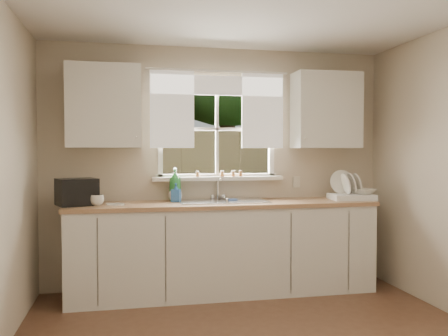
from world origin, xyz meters
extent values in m
cube|color=beige|center=(0.00, 2.00, 0.57)|extent=(3.60, 0.02, 1.15)
cube|color=beige|center=(0.00, 2.00, 2.33)|extent=(3.60, 0.02, 0.35)
cube|color=beige|center=(-1.20, 2.00, 1.65)|extent=(1.20, 0.02, 1.00)
cube|color=beige|center=(1.20, 2.00, 1.65)|extent=(1.20, 0.02, 1.00)
cube|color=white|center=(0.00, 2.02, 1.15)|extent=(1.30, 0.06, 0.05)
cube|color=white|center=(0.00, 2.02, 2.15)|extent=(1.30, 0.06, 0.05)
cube|color=white|center=(-0.60, 2.02, 1.65)|extent=(0.05, 0.06, 1.05)
cube|color=white|center=(0.60, 2.02, 1.65)|extent=(0.05, 0.06, 1.05)
cube|color=white|center=(0.00, 2.02, 1.65)|extent=(0.03, 0.04, 1.00)
cube|color=white|center=(0.00, 2.02, 1.65)|extent=(1.20, 0.04, 0.03)
cube|color=white|center=(0.00, 1.96, 1.13)|extent=(1.38, 0.14, 0.04)
cylinder|color=white|center=(0.00, 1.94, 2.25)|extent=(1.50, 0.02, 0.02)
cube|color=white|center=(-0.48, 1.95, 1.85)|extent=(0.45, 0.02, 0.80)
cube|color=white|center=(0.48, 1.95, 1.85)|extent=(0.45, 0.02, 0.80)
cube|color=white|center=(0.00, 1.95, 2.10)|extent=(1.40, 0.02, 0.20)
cube|color=silver|center=(0.00, 1.68, 0.43)|extent=(3.00, 0.62, 0.87)
cube|color=#A97C54|center=(0.00, 1.68, 0.89)|extent=(3.04, 0.65, 0.04)
cube|color=silver|center=(-1.15, 1.82, 1.85)|extent=(0.70, 0.33, 0.80)
cube|color=silver|center=(1.15, 1.82, 1.85)|extent=(0.70, 0.33, 0.80)
cube|color=beige|center=(0.88, 1.99, 1.08)|extent=(0.08, 0.01, 0.12)
cylinder|color=brown|center=(0.16, 1.94, 1.18)|extent=(0.04, 0.04, 0.06)
cylinder|color=brown|center=(-0.22, 1.94, 1.18)|extent=(0.04, 0.04, 0.06)
cylinder|color=brown|center=(0.04, 1.94, 1.18)|extent=(0.04, 0.04, 0.06)
cylinder|color=brown|center=(0.24, 1.94, 1.18)|extent=(0.04, 0.04, 0.06)
cube|color=#335421|center=(0.00, 7.00, -0.02)|extent=(20.00, 10.00, 0.02)
cube|color=olive|center=(0.00, 5.00, 0.90)|extent=(8.00, 0.10, 1.80)
cube|color=maroon|center=(-1.20, 8.50, 1.10)|extent=(3.00, 3.00, 2.20)
cube|color=black|center=(-1.20, 8.50, 2.35)|extent=(3.20, 3.20, 0.30)
cylinder|color=#423021|center=(1.40, 8.00, 1.60)|extent=(0.36, 0.36, 3.20)
sphere|color=#214716|center=(1.40, 8.00, 4.00)|extent=(4.00, 4.00, 4.00)
sphere|color=#214716|center=(0.30, 9.50, 4.50)|extent=(3.20, 3.20, 3.20)
cube|color=#B7B7BC|center=(0.00, 1.71, 0.83)|extent=(0.84, 0.46, 0.18)
cube|color=#B7B7BC|center=(0.00, 1.71, 0.92)|extent=(0.88, 0.50, 0.01)
cube|color=#B7B7BC|center=(0.00, 1.71, 0.89)|extent=(0.02, 0.41, 0.14)
cylinder|color=silver|center=(0.00, 1.96, 1.02)|extent=(0.03, 0.03, 0.22)
cylinder|color=silver|center=(0.00, 1.88, 1.13)|extent=(0.02, 0.18, 0.02)
sphere|color=silver|center=(-0.06, 1.96, 0.94)|extent=(0.05, 0.05, 0.05)
sphere|color=silver|center=(0.06, 1.96, 0.94)|extent=(0.05, 0.05, 0.05)
cube|color=white|center=(1.36, 1.64, 0.94)|extent=(0.46, 0.37, 0.06)
cylinder|color=white|center=(1.31, 1.76, 1.09)|extent=(0.27, 0.10, 0.25)
cylinder|color=white|center=(1.30, 1.65, 1.08)|extent=(0.09, 0.23, 0.22)
cylinder|color=white|center=(1.36, 1.64, 1.08)|extent=(0.09, 0.23, 0.22)
cylinder|color=white|center=(1.42, 1.64, 1.08)|extent=(0.09, 0.23, 0.22)
imported|color=white|center=(1.48, 1.60, 1.00)|extent=(0.31, 0.31, 0.06)
imported|color=#2A8234|center=(-0.46, 1.88, 1.08)|extent=(0.14, 0.14, 0.34)
imported|color=#2E65AD|center=(-0.46, 1.80, 1.00)|extent=(0.11, 0.11, 0.19)
imported|color=beige|center=(-0.46, 1.87, 1.00)|extent=(0.17, 0.17, 0.18)
cylinder|color=white|center=(-1.05, 1.63, 0.92)|extent=(0.17, 0.17, 0.01)
imported|color=silver|center=(-1.21, 1.61, 0.96)|extent=(0.15, 0.15, 0.10)
cube|color=black|center=(-1.40, 1.68, 1.04)|extent=(0.43, 0.40, 0.25)
camera|label=1|loc=(-0.95, -2.92, 1.41)|focal=38.00mm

